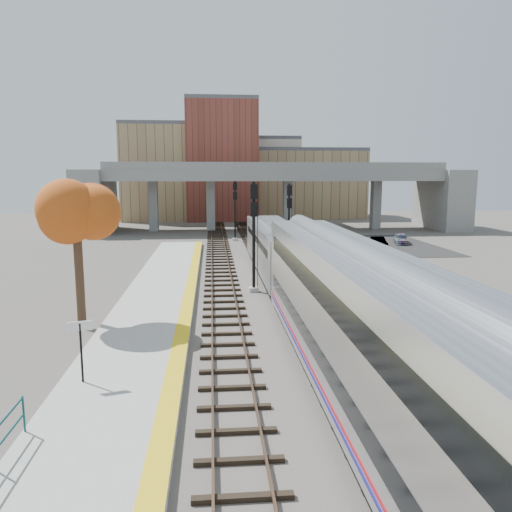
{
  "coord_description": "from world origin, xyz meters",
  "views": [
    {
      "loc": [
        -3.85,
        -26.15,
        7.78
      ],
      "look_at": [
        -0.98,
        6.24,
        2.5
      ],
      "focal_mm": 35.0,
      "sensor_mm": 36.0,
      "label": 1
    }
  ],
  "objects_px": {
    "coach": "(362,330)",
    "locomotive": "(275,247)",
    "car_a": "(358,246)",
    "car_c": "(401,239)",
    "signal_mast_far": "(235,211)",
    "tree": "(76,213)",
    "car_b": "(378,242)",
    "signal_mast_near": "(254,237)",
    "signal_mast_mid": "(289,224)"
  },
  "relations": [
    {
      "from": "signal_mast_mid",
      "to": "signal_mast_far",
      "type": "bearing_deg",
      "value": 104.86
    },
    {
      "from": "signal_mast_mid",
      "to": "tree",
      "type": "distance_m",
      "value": 23.06
    },
    {
      "from": "coach",
      "to": "locomotive",
      "type": "bearing_deg",
      "value": 90.0
    },
    {
      "from": "car_a",
      "to": "coach",
      "type": "bearing_deg",
      "value": -81.85
    },
    {
      "from": "locomotive",
      "to": "tree",
      "type": "distance_m",
      "value": 17.37
    },
    {
      "from": "coach",
      "to": "car_a",
      "type": "height_order",
      "value": "coach"
    },
    {
      "from": "coach",
      "to": "car_a",
      "type": "relative_size",
      "value": 7.79
    },
    {
      "from": "signal_mast_far",
      "to": "tree",
      "type": "relative_size",
      "value": 0.9
    },
    {
      "from": "signal_mast_mid",
      "to": "signal_mast_near",
      "type": "bearing_deg",
      "value": -109.94
    },
    {
      "from": "signal_mast_near",
      "to": "car_b",
      "type": "relative_size",
      "value": 2.09
    },
    {
      "from": "signal_mast_near",
      "to": "car_b",
      "type": "height_order",
      "value": "signal_mast_near"
    },
    {
      "from": "locomotive",
      "to": "coach",
      "type": "distance_m",
      "value": 22.61
    },
    {
      "from": "signal_mast_far",
      "to": "tree",
      "type": "xyz_separation_m",
      "value": [
        -9.5,
        -33.92,
        2.35
      ]
    },
    {
      "from": "signal_mast_far",
      "to": "car_b",
      "type": "distance_m",
      "value": 17.14
    },
    {
      "from": "signal_mast_far",
      "to": "tree",
      "type": "distance_m",
      "value": 35.3
    },
    {
      "from": "locomotive",
      "to": "coach",
      "type": "bearing_deg",
      "value": -90.0
    },
    {
      "from": "signal_mast_near",
      "to": "signal_mast_far",
      "type": "distance_m",
      "value": 26.75
    },
    {
      "from": "locomotive",
      "to": "tree",
      "type": "bearing_deg",
      "value": -133.04
    },
    {
      "from": "locomotive",
      "to": "car_c",
      "type": "relative_size",
      "value": 5.23
    },
    {
      "from": "signal_mast_mid",
      "to": "tree",
      "type": "xyz_separation_m",
      "value": [
        -13.6,
        -18.47,
        2.39
      ]
    },
    {
      "from": "locomotive",
      "to": "signal_mast_near",
      "type": "height_order",
      "value": "signal_mast_near"
    },
    {
      "from": "signal_mast_near",
      "to": "signal_mast_far",
      "type": "relative_size",
      "value": 1.03
    },
    {
      "from": "locomotive",
      "to": "car_c",
      "type": "height_order",
      "value": "locomotive"
    },
    {
      "from": "car_b",
      "to": "coach",
      "type": "bearing_deg",
      "value": -106.0
    },
    {
      "from": "tree",
      "to": "car_b",
      "type": "height_order",
      "value": "tree"
    },
    {
      "from": "locomotive",
      "to": "car_b",
      "type": "xyz_separation_m",
      "value": [
        13.02,
        13.99,
        -1.66
      ]
    },
    {
      "from": "signal_mast_far",
      "to": "coach",
      "type": "bearing_deg",
      "value": -87.27
    },
    {
      "from": "signal_mast_mid",
      "to": "car_a",
      "type": "distance_m",
      "value": 10.47
    },
    {
      "from": "tree",
      "to": "car_a",
      "type": "height_order",
      "value": "tree"
    },
    {
      "from": "car_a",
      "to": "car_b",
      "type": "height_order",
      "value": "car_b"
    },
    {
      "from": "signal_mast_mid",
      "to": "locomotive",
      "type": "bearing_deg",
      "value": -108.28
    },
    {
      "from": "coach",
      "to": "car_b",
      "type": "xyz_separation_m",
      "value": [
        13.02,
        36.59,
        -2.18
      ]
    },
    {
      "from": "coach",
      "to": "signal_mast_far",
      "type": "height_order",
      "value": "signal_mast_far"
    },
    {
      "from": "car_a",
      "to": "car_c",
      "type": "height_order",
      "value": "car_a"
    },
    {
      "from": "coach",
      "to": "signal_mast_mid",
      "type": "relative_size",
      "value": 3.54
    },
    {
      "from": "car_a",
      "to": "signal_mast_far",
      "type": "bearing_deg",
      "value": 166.56
    },
    {
      "from": "signal_mast_near",
      "to": "locomotive",
      "type": "bearing_deg",
      "value": 68.18
    },
    {
      "from": "signal_mast_near",
      "to": "signal_mast_mid",
      "type": "height_order",
      "value": "signal_mast_near"
    },
    {
      "from": "coach",
      "to": "signal_mast_near",
      "type": "relative_size",
      "value": 3.39
    },
    {
      "from": "car_a",
      "to": "car_c",
      "type": "distance_m",
      "value": 8.22
    },
    {
      "from": "locomotive",
      "to": "coach",
      "type": "height_order",
      "value": "coach"
    },
    {
      "from": "signal_mast_mid",
      "to": "tree",
      "type": "bearing_deg",
      "value": -126.36
    },
    {
      "from": "signal_mast_near",
      "to": "car_a",
      "type": "bearing_deg",
      "value": 54.43
    },
    {
      "from": "locomotive",
      "to": "car_b",
      "type": "relative_size",
      "value": 5.42
    },
    {
      "from": "car_c",
      "to": "car_a",
      "type": "bearing_deg",
      "value": -127.77
    },
    {
      "from": "locomotive",
      "to": "tree",
      "type": "relative_size",
      "value": 2.4
    },
    {
      "from": "signal_mast_far",
      "to": "car_c",
      "type": "distance_m",
      "value": 19.58
    },
    {
      "from": "car_a",
      "to": "car_c",
      "type": "relative_size",
      "value": 0.88
    },
    {
      "from": "tree",
      "to": "car_c",
      "type": "height_order",
      "value": "tree"
    },
    {
      "from": "tree",
      "to": "car_a",
      "type": "xyz_separation_m",
      "value": [
        21.77,
        24.33,
        -5.31
      ]
    }
  ]
}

